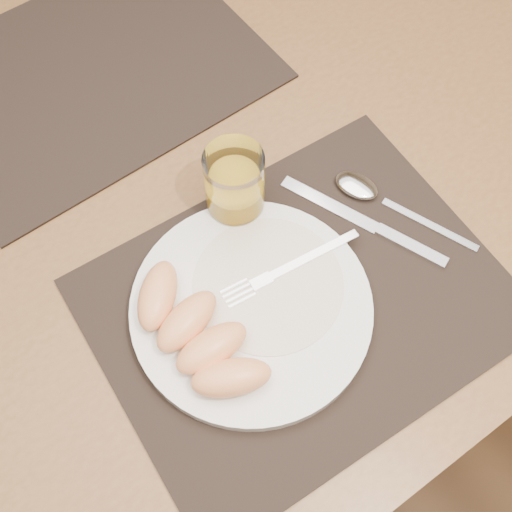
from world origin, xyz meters
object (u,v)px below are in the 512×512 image
object	(u,v)px
placemat_far	(92,72)
fork	(280,272)
juice_glass	(235,189)
knife	(377,228)
plate	(251,308)
table	(189,213)
placemat_near	(300,302)
spoon	(367,191)

from	to	relation	value
placemat_far	fork	world-z (taller)	fork
placemat_far	juice_glass	xyz separation A→B (m)	(0.04, -0.30, 0.05)
knife	plate	bearing A→B (deg)	179.99
table	fork	bearing A→B (deg)	-84.76
placemat_near	table	bearing A→B (deg)	95.00
table	placemat_far	distance (m)	0.24
juice_glass	placemat_far	bearing A→B (deg)	97.43
plate	juice_glass	distance (m)	0.14
placemat_near	plate	bearing A→B (deg)	156.13
fork	knife	world-z (taller)	fork
plate	juice_glass	xyz separation A→B (m)	(0.06, 0.12, 0.04)
placemat_far	juice_glass	bearing A→B (deg)	-82.57
table	plate	distance (m)	0.22
placemat_far	juice_glass	distance (m)	0.30
spoon	juice_glass	bearing A→B (deg)	152.94
plate	knife	xyz separation A→B (m)	(0.18, -0.00, -0.01)
fork	spoon	world-z (taller)	fork
placemat_near	plate	distance (m)	0.06
table	knife	bearing A→B (deg)	-52.67
plate	fork	size ratio (longest dim) A/B	1.54
knife	spoon	bearing A→B (deg)	63.55
fork	spoon	size ratio (longest dim) A/B	0.95
plate	knife	bearing A→B (deg)	-0.01
placemat_far	knife	world-z (taller)	knife
placemat_near	placemat_far	world-z (taller)	same
juice_glass	spoon	bearing A→B (deg)	-27.06
knife	juice_glass	distance (m)	0.18
placemat_near	juice_glass	distance (m)	0.15
juice_glass	plate	bearing A→B (deg)	-116.76
placemat_far	spoon	bearing A→B (deg)	-63.67
placemat_far	knife	distance (m)	0.45
placemat_far	knife	bearing A→B (deg)	-68.91
knife	placemat_near	bearing A→B (deg)	-170.14
table	plate	size ratio (longest dim) A/B	5.19
knife	table	bearing A→B (deg)	127.33
spoon	plate	bearing A→B (deg)	-167.40
placemat_far	plate	world-z (taller)	plate
placemat_near	knife	xyz separation A→B (m)	(0.13, 0.02, 0.00)
knife	spoon	xyz separation A→B (m)	(0.02, 0.05, 0.00)
plate	juice_glass	world-z (taller)	juice_glass
table	juice_glass	bearing A→B (deg)	-69.91
table	fork	world-z (taller)	fork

